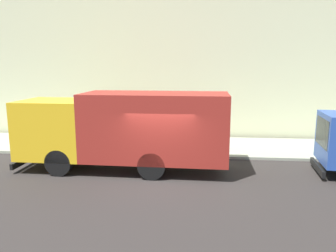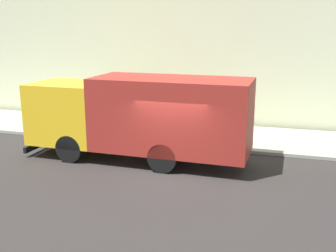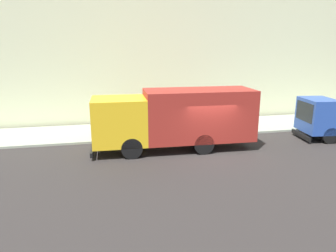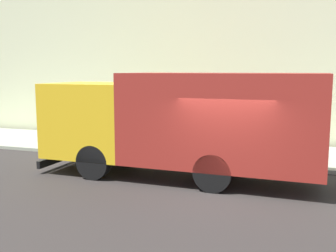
{
  "view_description": "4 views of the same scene",
  "coord_description": "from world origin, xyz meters",
  "px_view_note": "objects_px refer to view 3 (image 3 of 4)",
  "views": [
    {
      "loc": [
        -11.4,
        -1.35,
        4.17
      ],
      "look_at": [
        1.77,
        -0.13,
        1.72
      ],
      "focal_mm": 34.75,
      "sensor_mm": 36.0,
      "label": 1
    },
    {
      "loc": [
        -12.53,
        -3.51,
        4.94
      ],
      "look_at": [
        1.78,
        0.63,
        1.22
      ],
      "focal_mm": 43.18,
      "sensor_mm": 36.0,
      "label": 2
    },
    {
      "loc": [
        -14.17,
        5.18,
        5.28
      ],
      "look_at": [
        1.23,
        1.93,
        1.26
      ],
      "focal_mm": 33.24,
      "sensor_mm": 36.0,
      "label": 3
    },
    {
      "loc": [
        -10.01,
        -1.81,
        3.23
      ],
      "look_at": [
        1.43,
        2.04,
        1.52
      ],
      "focal_mm": 42.41,
      "sensor_mm": 36.0,
      "label": 4
    }
  ],
  "objects_px": {
    "large_utility_truck": "(176,117)",
    "traffic_cone_orange": "(95,133)",
    "pedestrian_standing": "(127,114)",
    "pedestrian_third": "(155,113)",
    "small_flatbed_truck": "(333,120)",
    "pedestrian_walking": "(159,117)"
  },
  "relations": [
    {
      "from": "pedestrian_third",
      "to": "pedestrian_standing",
      "type": "bearing_deg",
      "value": 2.28
    },
    {
      "from": "small_flatbed_truck",
      "to": "pedestrian_walking",
      "type": "bearing_deg",
      "value": 77.99
    },
    {
      "from": "pedestrian_third",
      "to": "traffic_cone_orange",
      "type": "distance_m",
      "value": 4.36
    },
    {
      "from": "small_flatbed_truck",
      "to": "pedestrian_standing",
      "type": "bearing_deg",
      "value": 73.72
    },
    {
      "from": "small_flatbed_truck",
      "to": "pedestrian_standing",
      "type": "height_order",
      "value": "small_flatbed_truck"
    },
    {
      "from": "pedestrian_standing",
      "to": "traffic_cone_orange",
      "type": "xyz_separation_m",
      "value": [
        -2.34,
        2.04,
        -0.56
      ]
    },
    {
      "from": "small_flatbed_truck",
      "to": "pedestrian_third",
      "type": "distance_m",
      "value": 10.82
    },
    {
      "from": "large_utility_truck",
      "to": "traffic_cone_orange",
      "type": "xyz_separation_m",
      "value": [
        2.55,
        4.17,
        -1.34
      ]
    },
    {
      "from": "large_utility_truck",
      "to": "pedestrian_standing",
      "type": "height_order",
      "value": "large_utility_truck"
    },
    {
      "from": "large_utility_truck",
      "to": "pedestrian_third",
      "type": "height_order",
      "value": "large_utility_truck"
    },
    {
      "from": "pedestrian_standing",
      "to": "large_utility_truck",
      "type": "bearing_deg",
      "value": -84.82
    },
    {
      "from": "pedestrian_walking",
      "to": "pedestrian_standing",
      "type": "distance_m",
      "value": 2.44
    },
    {
      "from": "pedestrian_standing",
      "to": "pedestrian_third",
      "type": "height_order",
      "value": "pedestrian_third"
    },
    {
      "from": "large_utility_truck",
      "to": "traffic_cone_orange",
      "type": "bearing_deg",
      "value": 60.09
    },
    {
      "from": "small_flatbed_truck",
      "to": "pedestrian_third",
      "type": "height_order",
      "value": "small_flatbed_truck"
    },
    {
      "from": "pedestrian_standing",
      "to": "pedestrian_third",
      "type": "relative_size",
      "value": 0.92
    },
    {
      "from": "large_utility_truck",
      "to": "traffic_cone_orange",
      "type": "height_order",
      "value": "large_utility_truck"
    },
    {
      "from": "pedestrian_walking",
      "to": "pedestrian_standing",
      "type": "height_order",
      "value": "pedestrian_walking"
    },
    {
      "from": "pedestrian_walking",
      "to": "traffic_cone_orange",
      "type": "xyz_separation_m",
      "value": [
        -0.74,
        3.87,
        -0.63
      ]
    },
    {
      "from": "large_utility_truck",
      "to": "traffic_cone_orange",
      "type": "relative_size",
      "value": 15.12
    },
    {
      "from": "small_flatbed_truck",
      "to": "pedestrian_walking",
      "type": "height_order",
      "value": "small_flatbed_truck"
    },
    {
      "from": "large_utility_truck",
      "to": "pedestrian_standing",
      "type": "distance_m",
      "value": 5.39
    }
  ]
}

